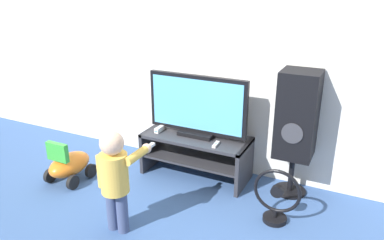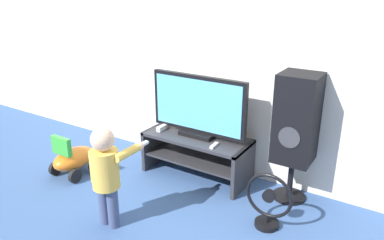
# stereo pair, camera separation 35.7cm
# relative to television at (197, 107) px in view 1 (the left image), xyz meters

# --- Properties ---
(ground_plane) EXTENTS (16.00, 16.00, 0.00)m
(ground_plane) POSITION_rel_television_xyz_m (0.00, -0.25, -0.74)
(ground_plane) COLOR #38568C
(wall_back) EXTENTS (10.00, 0.06, 2.60)m
(wall_back) POSITION_rel_television_xyz_m (0.00, 0.29, 0.56)
(wall_back) COLOR silver
(wall_back) RESTS_ON ground_plane
(tv_stand) EXTENTS (1.07, 0.46, 0.44)m
(tv_stand) POSITION_rel_television_xyz_m (0.00, -0.02, -0.45)
(tv_stand) COLOR #2D2D33
(tv_stand) RESTS_ON ground_plane
(television) EXTENTS (1.02, 0.20, 0.61)m
(television) POSITION_rel_television_xyz_m (0.00, 0.00, 0.00)
(television) COLOR black
(television) RESTS_ON tv_stand
(game_console) EXTENTS (0.05, 0.17, 0.05)m
(game_console) POSITION_rel_television_xyz_m (-0.39, -0.06, -0.28)
(game_console) COLOR white
(game_console) RESTS_ON tv_stand
(remote_primary) EXTENTS (0.04, 0.13, 0.03)m
(remote_primary) POSITION_rel_television_xyz_m (0.27, -0.15, -0.29)
(remote_primary) COLOR white
(remote_primary) RESTS_ON tv_stand
(child) EXTENTS (0.33, 0.48, 0.86)m
(child) POSITION_rel_television_xyz_m (-0.17, -1.10, -0.23)
(child) COLOR #3F4C72
(child) RESTS_ON ground_plane
(speaker_tower) EXTENTS (0.34, 0.34, 1.18)m
(speaker_tower) POSITION_rel_television_xyz_m (0.94, 0.08, 0.02)
(speaker_tower) COLOR black
(speaker_tower) RESTS_ON ground_plane
(floor_fan) EXTENTS (0.39, 0.20, 0.48)m
(floor_fan) POSITION_rel_television_xyz_m (0.93, -0.44, -0.52)
(floor_fan) COLOR black
(floor_fan) RESTS_ON ground_plane
(ride_on_toy) EXTENTS (0.34, 0.48, 0.45)m
(ride_on_toy) POSITION_rel_television_xyz_m (-1.09, -0.68, -0.56)
(ride_on_toy) COLOR orange
(ride_on_toy) RESTS_ON ground_plane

